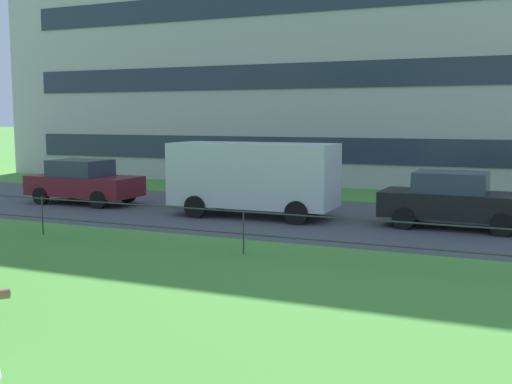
% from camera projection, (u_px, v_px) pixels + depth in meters
% --- Properties ---
extents(street_strip, '(80.00, 7.97, 0.01)m').
position_uv_depth(street_strip, '(319.00, 217.00, 18.89)').
color(street_strip, '#4C4C51').
rests_on(street_strip, ground).
extents(park_fence, '(34.24, 0.04, 1.00)m').
position_uv_depth(park_fence, '(243.00, 224.00, 13.79)').
color(park_fence, '#333833').
rests_on(park_fence, ground).
extents(car_maroon_center, '(4.02, 1.85, 1.54)m').
position_uv_depth(car_maroon_center, '(83.00, 182.00, 21.89)').
color(car_maroon_center, maroon).
rests_on(car_maroon_center, ground).
extents(panel_van_far_right, '(5.06, 2.22, 2.24)m').
position_uv_depth(panel_van_far_right, '(254.00, 175.00, 19.00)').
color(panel_van_far_right, silver).
rests_on(panel_van_far_right, ground).
extents(car_black_left, '(4.03, 1.87, 1.54)m').
position_uv_depth(car_black_left, '(455.00, 200.00, 17.05)').
color(car_black_left, black).
rests_on(car_black_left, ground).
extents(apartment_building_background, '(28.18, 15.60, 16.45)m').
position_uv_depth(apartment_building_background, '(305.00, 23.00, 34.63)').
color(apartment_building_background, '#B7B2AD').
rests_on(apartment_building_background, ground).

